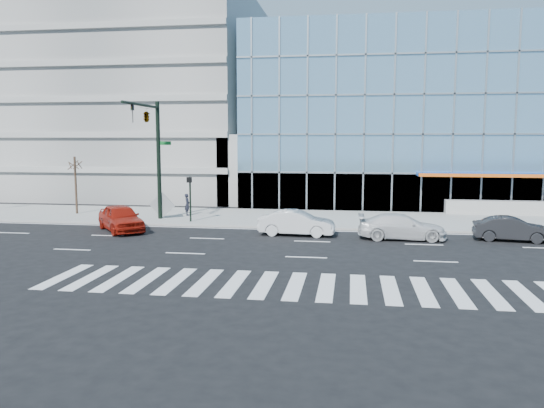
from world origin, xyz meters
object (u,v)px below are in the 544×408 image
at_px(traffic_signal, 150,131).
at_px(ped_signal_post, 190,192).
at_px(white_sedan, 297,223).
at_px(pedestrian, 187,205).
at_px(white_suv, 402,227).
at_px(dark_sedan, 512,229).
at_px(street_tree_near, 75,164).
at_px(red_sedan, 121,218).
at_px(tilted_panel, 162,205).

distance_m(traffic_signal, ped_signal_post, 4.75).
xyz_separation_m(white_sedan, pedestrian, (-8.52, 5.93, 0.20)).
xyz_separation_m(white_suv, dark_sedan, (6.00, 0.36, -0.04)).
height_order(street_tree_near, dark_sedan, street_tree_near).
relative_size(dark_sedan, pedestrian, 2.61).
height_order(dark_sedan, red_sedan, red_sedan).
distance_m(white_suv, red_sedan, 16.83).
distance_m(white_sedan, pedestrian, 10.39).
bearing_deg(traffic_signal, ped_signal_post, 8.52).
xyz_separation_m(street_tree_near, tilted_panel, (7.13, -1.43, -2.71)).
height_order(dark_sedan, pedestrian, pedestrian).
bearing_deg(pedestrian, dark_sedan, -122.90).
bearing_deg(pedestrian, white_sedan, -141.61).
bearing_deg(ped_signal_post, tilted_panel, 154.58).
bearing_deg(street_tree_near, white_suv, -14.80).
relative_size(street_tree_near, tilted_panel, 3.25).
distance_m(white_suv, white_sedan, 6.01).
bearing_deg(traffic_signal, red_sedan, -106.84).
distance_m(street_tree_near, tilted_panel, 7.76).
distance_m(white_sedan, dark_sedan, 12.00).
bearing_deg(tilted_panel, traffic_signal, -98.56).
relative_size(street_tree_near, white_sedan, 0.95).
bearing_deg(white_sedan, white_suv, -90.90).
height_order(white_suv, white_sedan, white_sedan).
bearing_deg(pedestrian, tilted_panel, 125.21).
distance_m(pedestrian, tilted_panel, 2.11).
bearing_deg(ped_signal_post, street_tree_near, 164.94).
xyz_separation_m(ped_signal_post, street_tree_near, (-9.50, 2.56, 1.64)).
bearing_deg(ped_signal_post, traffic_signal, -171.48).
relative_size(ped_signal_post, tilted_panel, 2.31).
height_order(ped_signal_post, white_suv, ped_signal_post).
relative_size(traffic_signal, street_tree_near, 1.89).
xyz_separation_m(white_suv, white_sedan, (-6.00, 0.36, 0.02)).
distance_m(white_suv, pedestrian, 15.83).
distance_m(white_suv, dark_sedan, 6.01).
xyz_separation_m(white_sedan, tilted_panel, (-9.82, 4.27, 0.33)).
bearing_deg(traffic_signal, white_sedan, -15.56).
height_order(street_tree_near, white_suv, street_tree_near).
height_order(street_tree_near, red_sedan, street_tree_near).
xyz_separation_m(traffic_signal, street_tree_near, (-7.00, 2.93, -2.39)).
bearing_deg(tilted_panel, ped_signal_post, -29.32).
relative_size(traffic_signal, pedestrian, 5.10).
bearing_deg(white_sedan, dark_sedan, -87.43).
relative_size(street_tree_near, pedestrian, 2.70).
xyz_separation_m(ped_signal_post, pedestrian, (-1.08, 2.79, -1.21)).
height_order(ped_signal_post, red_sedan, ped_signal_post).
xyz_separation_m(traffic_signal, white_sedan, (9.94, -2.77, -5.43)).
relative_size(traffic_signal, white_sedan, 1.80).
bearing_deg(white_suv, tilted_panel, 73.10).
bearing_deg(white_sedan, traffic_signal, 77.01).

